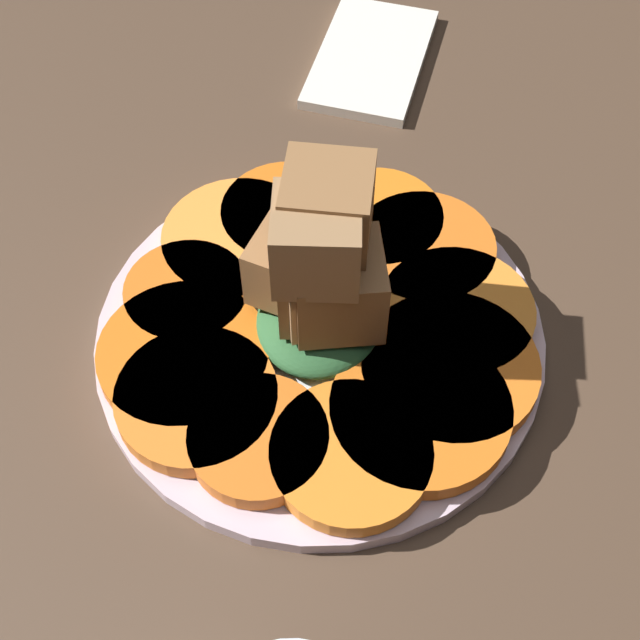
{
  "coord_description": "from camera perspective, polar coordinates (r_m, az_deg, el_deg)",
  "views": [
    {
      "loc": [
        27.88,
        7.73,
        44.94
      ],
      "look_at": [
        0.0,
        0.0,
        4.1
      ],
      "focal_mm": 50.0,
      "sensor_mm": 36.0,
      "label": 1
    }
  ],
  "objects": [
    {
      "name": "fork",
      "position": [
        0.51,
        -6.81,
        -0.08
      ],
      "size": [
        17.59,
        8.87,
        0.4
      ],
      "rotation": [
        0.0,
        0.0,
        0.41
      ],
      "color": "silver",
      "rests_on": "plate"
    },
    {
      "name": "carrot_slice_6",
      "position": [
        0.51,
        8.71,
        0.43
      ],
      "size": [
        8.91,
        8.91,
        1.19
      ],
      "primitive_type": "cylinder",
      "color": "orange",
      "rests_on": "plate"
    },
    {
      "name": "carrot_slice_4",
      "position": [
        0.48,
        6.42,
        -5.82
      ],
      "size": [
        9.69,
        9.69,
        1.19
      ],
      "primitive_type": "cylinder",
      "color": "orange",
      "rests_on": "plate"
    },
    {
      "name": "table_slab",
      "position": [
        0.53,
        0.0,
        -1.95
      ],
      "size": [
        120.0,
        120.0,
        2.0
      ],
      "primitive_type": "cube",
      "color": "#4C3828",
      "rests_on": "ground"
    },
    {
      "name": "carrot_slice_8",
      "position": [
        0.55,
        3.76,
        6.38
      ],
      "size": [
        7.94,
        7.94,
        1.19
      ],
      "primitive_type": "cylinder",
      "color": "orange",
      "rests_on": "plate"
    },
    {
      "name": "carrot_slice_9",
      "position": [
        0.56,
        -2.12,
        6.72
      ],
      "size": [
        8.17,
        8.17,
        1.19
      ],
      "primitive_type": "cylinder",
      "color": "orange",
      "rests_on": "plate"
    },
    {
      "name": "carrot_slice_3",
      "position": [
        0.46,
        1.99,
        -8.63
      ],
      "size": [
        8.44,
        8.44,
        1.19
      ],
      "primitive_type": "cylinder",
      "color": "orange",
      "rests_on": "plate"
    },
    {
      "name": "carrot_slice_0",
      "position": [
        0.5,
        -8.71,
        -2.25
      ],
      "size": [
        9.54,
        9.54,
        1.19
      ],
      "primitive_type": "cylinder",
      "color": "orange",
      "rests_on": "plate"
    },
    {
      "name": "carrot_slice_2",
      "position": [
        0.47,
        -3.96,
        -7.63
      ],
      "size": [
        7.38,
        7.38,
        1.19
      ],
      "primitive_type": "cylinder",
      "color": "orange",
      "rests_on": "plate"
    },
    {
      "name": "carrot_slice_7",
      "position": [
        0.54,
        6.66,
        4.47
      ],
      "size": [
        8.59,
        8.59,
        1.19
      ],
      "primitive_type": "cylinder",
      "color": "orange",
      "rests_on": "plate"
    },
    {
      "name": "carrot_slice_11",
      "position": [
        0.52,
        -8.4,
        1.89
      ],
      "size": [
        7.27,
        7.27,
        1.19
      ],
      "primitive_type": "cylinder",
      "color": "orange",
      "rests_on": "plate"
    },
    {
      "name": "carrot_slice_5",
      "position": [
        0.49,
        8.29,
        -3.1
      ],
      "size": [
        9.79,
        9.79,
        1.19
      ],
      "primitive_type": "cylinder",
      "color": "orange",
      "rests_on": "plate"
    },
    {
      "name": "plate",
      "position": [
        0.51,
        0.0,
        -1.02
      ],
      "size": [
        25.69,
        25.69,
        1.05
      ],
      "color": "silver",
      "rests_on": "table_slab"
    },
    {
      "name": "carrot_slice_1",
      "position": [
        0.48,
        -7.9,
        -5.03
      ],
      "size": [
        8.75,
        8.75,
        1.19
      ],
      "primitive_type": "cylinder",
      "color": "orange",
      "rests_on": "plate"
    },
    {
      "name": "carrot_slice_10",
      "position": [
        0.54,
        -5.19,
        5.09
      ],
      "size": [
        9.36,
        9.36,
        1.19
      ],
      "primitive_type": "cylinder",
      "color": "orange",
      "rests_on": "plate"
    },
    {
      "name": "center_pile",
      "position": [
        0.47,
        0.06,
        2.91
      ],
      "size": [
        7.93,
        8.19,
        10.97
      ],
      "color": "#2D6033",
      "rests_on": "plate"
    },
    {
      "name": "napkin",
      "position": [
        0.69,
        3.28,
        16.38
      ],
      "size": [
        12.71,
        7.63,
        0.8
      ],
      "color": "silver",
      "rests_on": "table_slab"
    }
  ]
}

